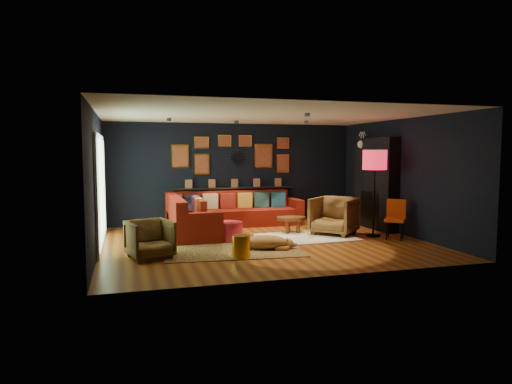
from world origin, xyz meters
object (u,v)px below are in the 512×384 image
object	(u,v)px
floor_lamp	(375,163)
sectional	(218,216)
armchair_left	(150,237)
coffee_table	(291,220)
dog	(265,239)
gold_stool	(241,247)
pouf	(229,231)
orange_chair	(396,216)
armchair_right	(334,214)

from	to	relation	value
floor_lamp	sectional	bearing A→B (deg)	149.17
sectional	armchair_left	xyz separation A→B (m)	(-1.74, -2.64, 0.05)
armchair_left	floor_lamp	xyz separation A→B (m)	(4.85, 0.78, 1.25)
coffee_table	dog	xyz separation A→B (m)	(-1.08, -1.52, -0.11)
gold_stool	dog	xyz separation A→B (m)	(0.60, 0.52, -0.00)
coffee_table	floor_lamp	size ratio (longest dim) A/B	0.38
pouf	dog	bearing A→B (deg)	-65.02
pouf	orange_chair	distance (m)	3.57
sectional	floor_lamp	size ratio (longest dim) A/B	1.79
sectional	floor_lamp	distance (m)	3.85
pouf	floor_lamp	distance (m)	3.50
armchair_right	orange_chair	world-z (taller)	armchair_right
sectional	orange_chair	bearing A→B (deg)	-33.47
floor_lamp	armchair_right	bearing A→B (deg)	151.27
armchair_right	floor_lamp	xyz separation A→B (m)	(0.75, -0.41, 1.15)
sectional	dog	xyz separation A→B (m)	(0.41, -2.54, -0.12)
armchair_left	armchair_right	bearing A→B (deg)	-0.36
armchair_left	armchair_right	size ratio (longest dim) A/B	0.79
sectional	orange_chair	xyz separation A→B (m)	(3.41, -2.25, 0.18)
coffee_table	armchair_left	bearing A→B (deg)	-153.29
orange_chair	coffee_table	bearing A→B (deg)	-172.45
armchair_left	gold_stool	bearing A→B (deg)	-31.76
pouf	dog	distance (m)	1.14
sectional	armchair_left	world-z (taller)	sectional
armchair_right	floor_lamp	world-z (taller)	floor_lamp
pouf	orange_chair	size ratio (longest dim) A/B	0.68
armchair_left	orange_chair	distance (m)	5.16
gold_stool	orange_chair	world-z (taller)	orange_chair
armchair_left	orange_chair	size ratio (longest dim) A/B	0.87
sectional	gold_stool	size ratio (longest dim) A/B	8.47
floor_lamp	dog	xyz separation A→B (m)	(-2.70, -0.68, -1.42)
orange_chair	floor_lamp	world-z (taller)	floor_lamp
armchair_left	dog	bearing A→B (deg)	-13.87
coffee_table	armchair_left	world-z (taller)	armchair_left
armchair_right	gold_stool	xyz separation A→B (m)	(-2.55, -1.61, -0.27)
sectional	gold_stool	xyz separation A→B (m)	(-0.19, -3.06, -0.12)
sectional	armchair_left	bearing A→B (deg)	-123.37
floor_lamp	pouf	bearing A→B (deg)	173.55
coffee_table	pouf	world-z (taller)	pouf
armchair_right	orange_chair	distance (m)	1.33
coffee_table	armchair_right	world-z (taller)	armchair_right
pouf	armchair_right	world-z (taller)	armchair_right
coffee_table	pouf	size ratio (longest dim) A/B	1.28
coffee_table	armchair_left	distance (m)	3.61
gold_stool	floor_lamp	size ratio (longest dim) A/B	0.21
floor_lamp	gold_stool	bearing A→B (deg)	-160.09
pouf	sectional	bearing A→B (deg)	87.28
pouf	armchair_left	distance (m)	2.02
armchair_right	coffee_table	bearing A→B (deg)	-160.10
gold_stool	floor_lamp	world-z (taller)	floor_lamp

